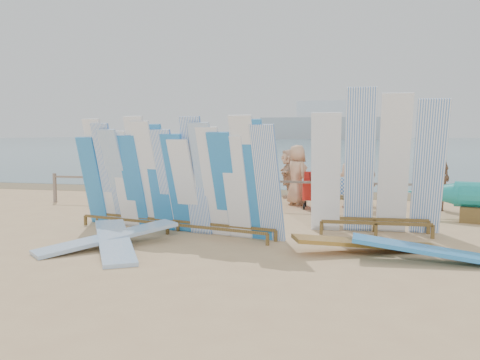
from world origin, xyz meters
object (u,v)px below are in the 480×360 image
(beachgoer_3, at_px, (242,176))
(beachgoer_5, at_px, (288,174))
(beach_chair_right, at_px, (262,196))
(beachgoer_1, at_px, (112,170))
(vendor_table, at_px, (339,209))
(beachgoer_8, at_px, (351,177))
(beachgoer_11, at_px, (146,166))
(beachgoer_7, at_px, (364,175))
(side_surfboard_rack, at_px, (378,169))
(flat_board_c, at_px, (367,252))
(beach_chair_left, at_px, (233,196))
(beachgoer_10, at_px, (438,177))
(beachgoer_6, at_px, (297,175))
(flat_board_b, at_px, (108,247))
(stroller, at_px, (311,194))
(flat_board_d, at_px, (435,263))
(beachgoer_4, at_px, (253,173))
(beachgoer_0, at_px, (111,174))
(flat_board_a, at_px, (114,250))
(main_surfboard_rack, at_px, (173,181))

(beachgoer_3, bearing_deg, beachgoer_5, 104.06)
(beach_chair_right, relative_size, beachgoer_1, 0.54)
(vendor_table, distance_m, beach_chair_right, 3.88)
(beachgoer_3, xyz_separation_m, beachgoer_8, (3.45, -1.11, 0.11))
(beachgoer_11, height_order, beachgoer_7, beachgoer_7)
(side_surfboard_rack, bearing_deg, vendor_table, 129.39)
(vendor_table, bearing_deg, beachgoer_1, 172.18)
(flat_board_c, distance_m, beachgoer_1, 11.30)
(beach_chair_left, bearing_deg, beachgoer_10, 2.16)
(beachgoer_7, bearing_deg, beachgoer_10, 173.45)
(beach_chair_right, distance_m, beachgoer_6, 1.22)
(flat_board_b, height_order, beach_chair_left, beach_chair_left)
(beachgoer_1, xyz_separation_m, beachgoer_6, (6.74, -1.35, 0.06))
(stroller, bearing_deg, beach_chair_left, 179.26)
(flat_board_d, bearing_deg, stroller, 25.20)
(beachgoer_4, distance_m, beachgoer_6, 1.83)
(flat_board_c, distance_m, beachgoer_10, 6.04)
(beachgoer_10, bearing_deg, flat_board_c, -36.60)
(flat_board_d, xyz_separation_m, beach_chair_left, (-4.91, 5.63, 0.28))
(flat_board_d, distance_m, beachgoer_7, 6.85)
(flat_board_d, xyz_separation_m, beachgoer_4, (-4.65, 7.25, 0.85))
(side_surfboard_rack, xyz_separation_m, beachgoer_0, (-8.21, 3.95, -0.56))
(flat_board_a, bearing_deg, beachgoer_8, 25.73)
(beachgoer_10, relative_size, beachgoer_6, 1.02)
(main_surfboard_rack, xyz_separation_m, beachgoer_4, (0.48, 5.87, -0.27))
(beachgoer_4, bearing_deg, beachgoer_5, 122.88)
(beachgoer_6, bearing_deg, beach_chair_right, 59.53)
(flat_board_c, xyz_separation_m, beachgoer_8, (-0.44, 5.48, 0.88))
(flat_board_b, bearing_deg, side_surfboard_rack, 66.52)
(vendor_table, height_order, flat_board_b, vendor_table)
(side_surfboard_rack, height_order, beachgoer_5, side_surfboard_rack)
(flat_board_b, relative_size, beachgoer_1, 1.63)
(beach_chair_left, relative_size, beach_chair_right, 1.09)
(beachgoer_4, bearing_deg, stroller, 51.78)
(vendor_table, bearing_deg, beachgoer_7, 101.92)
(side_surfboard_rack, height_order, beachgoer_1, side_surfboard_rack)
(beachgoer_11, bearing_deg, beachgoer_6, -118.45)
(vendor_table, relative_size, beachgoer_10, 0.60)
(side_surfboard_rack, relative_size, beachgoer_7, 1.71)
(vendor_table, height_order, beachgoer_0, beachgoer_0)
(stroller, bearing_deg, flat_board_c, -75.79)
(beachgoer_4, relative_size, beachgoer_7, 0.95)
(main_surfboard_rack, relative_size, side_surfboard_rack, 1.63)
(beach_chair_right, bearing_deg, flat_board_d, -91.98)
(beachgoer_7, xyz_separation_m, beachgoer_6, (-1.95, -0.41, -0.00))
(beachgoer_1, xyz_separation_m, beachgoer_10, (10.69, -1.44, 0.09))
(beach_chair_right, bearing_deg, beach_chair_left, -179.97)
(beach_chair_left, bearing_deg, side_surfboard_rack, -43.66)
(flat_board_d, relative_size, beachgoer_11, 1.56)
(main_surfboard_rack, distance_m, flat_board_c, 4.28)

